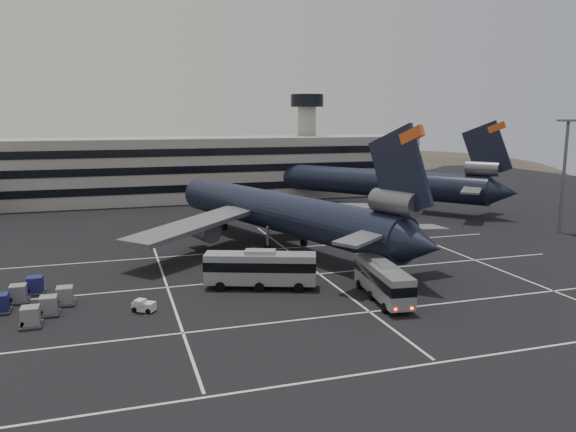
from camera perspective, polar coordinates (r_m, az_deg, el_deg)
The scene contains 11 objects.
ground at distance 61.27m, azimuth -6.15°, elevation -7.78°, with size 260.00×260.00×0.00m, color black.
lane_markings at distance 62.12m, azimuth -5.42°, elevation -7.51°, with size 90.00×55.62×0.01m.
terminal at distance 129.19m, azimuth -13.80°, elevation 4.56°, with size 125.00×26.00×24.00m.
hills at distance 231.17m, azimuth -10.09°, elevation 2.28°, with size 352.00×180.00×44.00m.
lightpole_right at distance 100.29m, azimuth 26.33°, elevation 5.09°, with size 2.40×2.40×18.28m.
trijet_main at distance 80.49m, azimuth -0.83°, elevation 0.44°, with size 44.84×56.03×18.08m.
trijet_far at distance 117.61m, azimuth 8.96°, elevation 3.47°, with size 40.08×49.04×18.08m.
bus_near at distance 59.11m, azimuth 9.63°, elevation -6.33°, with size 3.90×11.53×3.99m.
bus_far at distance 61.99m, azimuth -2.83°, elevation -5.24°, with size 12.47×6.83×4.32m.
tug_b at distance 56.96m, azimuth -14.34°, elevation -8.82°, with size 2.40×2.19×1.33m.
uld_cluster at distance 60.98m, azimuth -25.08°, elevation -7.90°, with size 9.77×13.15×1.86m.
Camera 1 is at (-11.23, -57.23, 18.76)m, focal length 35.00 mm.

